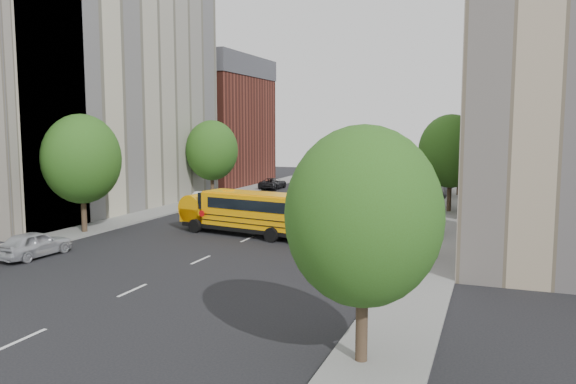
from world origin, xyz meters
The scene contains 21 objects.
ground centered at (0.00, 0.00, 0.00)m, with size 120.00×120.00×0.00m, color black.
sidewalk_left centered at (-11.50, 5.00, 0.06)m, with size 3.00×80.00×0.12m, color slate.
sidewalk_right centered at (11.50, 5.00, 0.06)m, with size 3.00×80.00×0.12m, color slate.
lane_markings centered at (0.00, 10.00, 0.01)m, with size 0.15×64.00×0.01m, color silver.
building_left_cream centered at (-18.00, 6.00, 10.00)m, with size 10.00×26.00×20.00m, color #BEB699.
building_left_redbrick centered at (-18.00, 28.00, 6.50)m, with size 10.00×15.00×13.00m, color maroon.
building_right_far centered at (18.00, 20.00, 9.00)m, with size 10.00×22.00×18.00m, color #B5A68D.
building_right_sidewall centered at (18.00, 9.00, 9.00)m, with size 10.10×0.30×18.00m, color brown.
street_tree_1 centered at (-11.00, -4.00, 4.95)m, with size 5.12×5.12×7.90m.
street_tree_2 centered at (-11.00, 14.00, 4.83)m, with size 4.99×4.99×7.71m.
street_tree_3 centered at (11.00, -18.00, 4.45)m, with size 4.61×4.61×7.11m.
street_tree_4 centered at (11.00, 14.00, 5.08)m, with size 5.25×5.25×8.10m.
street_tree_5 centered at (11.00, 26.00, 4.70)m, with size 4.86×4.86×7.51m.
school_bus centered at (-0.24, -0.75, 1.61)m, with size 10.49×4.20×2.89m.
safari_truck centered at (7.80, 3.33, 1.38)m, with size 6.15×2.34×2.62m.
parked_car_0 centered at (-8.80, -10.56, 0.73)m, with size 1.72×4.27×1.45m, color #AFB0B6.
parked_car_1 centered at (-9.60, 10.11, 0.69)m, with size 1.47×4.21×1.39m, color silver.
parked_car_2 centered at (-9.39, 25.54, 0.64)m, with size 2.12×4.59×1.28m, color black.
parked_car_3 centered at (9.60, -4.60, 0.78)m, with size 2.19×5.38×1.56m, color maroon.
parked_car_4 centered at (8.80, 15.94, 0.78)m, with size 1.84×4.57×1.56m, color #383862.
parked_car_5 centered at (8.80, 24.53, 0.64)m, with size 1.36×3.91×1.29m, color #979692.
Camera 1 is at (14.54, -33.77, 7.01)m, focal length 35.00 mm.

